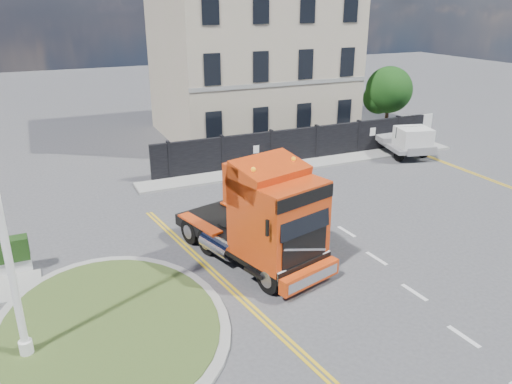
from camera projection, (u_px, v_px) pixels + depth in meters
name	position (u px, v px, depth m)	size (l,w,h in m)	color
ground	(279.00, 241.00, 19.86)	(120.00, 120.00, 0.00)	#424244
traffic_island	(111.00, 324.00, 14.60)	(6.80, 6.80, 0.17)	gray
hoarding_fence	(310.00, 144.00, 29.68)	(18.80, 0.25, 2.00)	black
georgian_building	(250.00, 50.00, 34.15)	(12.30, 10.30, 12.80)	#BDAB96
tree	(386.00, 92.00, 34.58)	(3.20, 3.20, 4.80)	#382619
pavement_far	(308.00, 164.00, 29.04)	(20.00, 1.60, 0.12)	gray
truck	(266.00, 221.00, 17.39)	(4.10, 6.95, 3.92)	black
flatbed_pickup	(406.00, 140.00, 30.21)	(2.86, 4.98, 1.93)	gray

